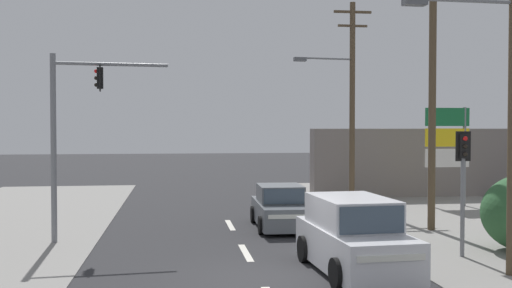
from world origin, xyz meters
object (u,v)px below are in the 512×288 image
at_px(utility_pole_foreground_right, 509,72).
at_px(suv_oncoming_mid, 353,237).
at_px(pedestal_signal_right_kerb, 463,172).
at_px(sedan_kerbside_parked, 280,208).
at_px(shopping_plaza_sign, 447,142).
at_px(traffic_signal_mast, 71,122).
at_px(utility_pole_background_right, 350,96).
at_px(utility_pole_midground_right, 432,74).

bearing_deg(utility_pole_foreground_right, suv_oncoming_mid, 166.37).
bearing_deg(pedestal_signal_right_kerb, utility_pole_foreground_right, -88.07).
xyz_separation_m(sedan_kerbside_parked, suv_oncoming_mid, (0.66, -6.88, 0.18)).
bearing_deg(shopping_plaza_sign, utility_pole_foreground_right, -109.32).
distance_m(traffic_signal_mast, sedan_kerbside_parked, 7.95).
distance_m(utility_pole_background_right, sedan_kerbside_parked, 8.53).
relative_size(utility_pole_midground_right, sedan_kerbside_parked, 2.49).
xyz_separation_m(shopping_plaza_sign, sedan_kerbside_parked, (-8.67, -4.72, -2.28)).
height_order(utility_pole_foreground_right, traffic_signal_mast, utility_pole_foreground_right).
height_order(utility_pole_foreground_right, sedan_kerbside_parked, utility_pole_foreground_right).
xyz_separation_m(shopping_plaza_sign, suv_oncoming_mid, (-8.01, -11.61, -2.10)).
bearing_deg(shopping_plaza_sign, sedan_kerbside_parked, -151.42).
height_order(utility_pole_foreground_right, pedestal_signal_right_kerb, utility_pole_foreground_right).
distance_m(utility_pole_background_right, shopping_plaza_sign, 4.96).
xyz_separation_m(traffic_signal_mast, shopping_plaza_sign, (15.75, 6.56, -0.85)).
bearing_deg(utility_pole_foreground_right, sedan_kerbside_parked, 118.97).
height_order(utility_pole_midground_right, pedestal_signal_right_kerb, utility_pole_midground_right).
xyz_separation_m(utility_pole_midground_right, sedan_kerbside_parked, (-5.23, 1.31, -4.86)).
bearing_deg(suv_oncoming_mid, pedestal_signal_right_kerb, 19.48).
xyz_separation_m(utility_pole_foreground_right, utility_pole_midground_right, (0.93, 6.45, 0.54)).
bearing_deg(utility_pole_background_right, pedestal_signal_right_kerb, -90.61).
xyz_separation_m(pedestal_signal_right_kerb, suv_oncoming_mid, (-3.56, -1.26, -1.53)).
xyz_separation_m(utility_pole_midground_right, shopping_plaza_sign, (3.44, 6.04, -2.59)).
height_order(pedestal_signal_right_kerb, sedan_kerbside_parked, pedestal_signal_right_kerb).
distance_m(utility_pole_background_right, pedestal_signal_right_kerb, 11.80).
distance_m(utility_pole_midground_right, shopping_plaza_sign, 7.41).
relative_size(traffic_signal_mast, suv_oncoming_mid, 1.30).
distance_m(utility_pole_midground_right, utility_pole_background_right, 7.24).
relative_size(traffic_signal_mast, shopping_plaza_sign, 1.30).
bearing_deg(sedan_kerbside_parked, utility_pole_foreground_right, -61.03).
bearing_deg(sedan_kerbside_parked, utility_pole_midground_right, -14.07).
bearing_deg(pedestal_signal_right_kerb, suv_oncoming_mid, -160.52).
distance_m(traffic_signal_mast, shopping_plaza_sign, 17.08).
bearing_deg(utility_pole_background_right, sedan_kerbside_parked, -126.58).
bearing_deg(suv_oncoming_mid, utility_pole_foreground_right, -13.63).
relative_size(utility_pole_foreground_right, sedan_kerbside_parked, 2.18).
distance_m(utility_pole_background_right, suv_oncoming_mid, 13.92).
relative_size(utility_pole_midground_right, traffic_signal_mast, 1.77).
relative_size(utility_pole_background_right, pedestal_signal_right_kerb, 2.68).
height_order(pedestal_signal_right_kerb, suv_oncoming_mid, pedestal_signal_right_kerb).
bearing_deg(traffic_signal_mast, utility_pole_foreground_right, -27.54).
distance_m(utility_pole_foreground_right, traffic_signal_mast, 12.88).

